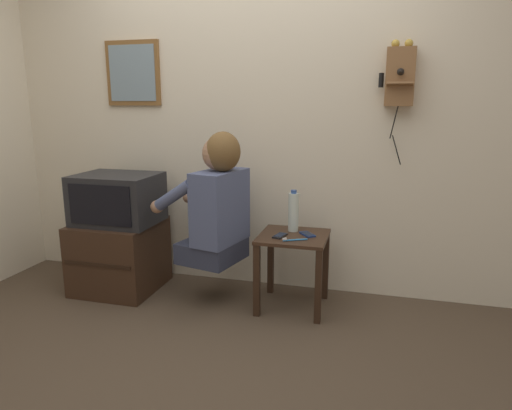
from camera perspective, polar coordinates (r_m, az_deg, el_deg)
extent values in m
plane|color=#4C3D2D|center=(2.56, -7.72, -19.32)|extent=(14.00, 14.00, 0.00)
cube|color=beige|center=(3.33, -0.12, 11.36)|extent=(6.80, 0.05, 2.55)
cube|color=#382316|center=(3.01, 4.69, -3.96)|extent=(0.44, 0.44, 0.02)
cube|color=black|center=(2.96, 0.10, -9.42)|extent=(0.04, 0.04, 0.48)
cube|color=black|center=(2.89, 7.80, -10.10)|extent=(0.04, 0.04, 0.48)
cube|color=black|center=(3.30, 1.84, -6.97)|extent=(0.04, 0.04, 0.48)
cube|color=black|center=(3.24, 8.69, -7.51)|extent=(0.04, 0.04, 0.48)
cube|color=#2D3347|center=(3.14, -5.49, -5.64)|extent=(0.44, 0.47, 0.14)
cube|color=#4C567A|center=(3.02, -4.48, -0.24)|extent=(0.31, 0.45, 0.48)
sphere|color=#A37556|center=(2.96, -4.60, 6.43)|extent=(0.22, 0.22, 0.22)
ellipsoid|color=brown|center=(2.95, -4.15, 6.67)|extent=(0.27, 0.28, 0.26)
cylinder|color=#4C567A|center=(3.01, -10.33, 1.13)|extent=(0.33, 0.15, 0.24)
cylinder|color=#4C567A|center=(3.28, -6.51, 2.22)|extent=(0.33, 0.15, 0.24)
sphere|color=#A37556|center=(3.12, -12.28, -0.21)|extent=(0.09, 0.09, 0.09)
sphere|color=#A37556|center=(3.38, -8.41, 0.97)|extent=(0.09, 0.09, 0.09)
cube|color=#382316|center=(3.52, -16.67, -6.04)|extent=(0.56, 0.56, 0.51)
cube|color=black|center=(3.29, -19.27, -7.08)|extent=(0.51, 0.01, 0.02)
cube|color=#232326|center=(3.40, -16.89, 0.77)|extent=(0.56, 0.44, 0.35)
cube|color=black|center=(3.22, -18.98, -0.04)|extent=(0.46, 0.01, 0.27)
cube|color=brown|center=(3.14, 17.54, 15.01)|extent=(0.18, 0.11, 0.36)
cube|color=brown|center=(3.05, 17.54, 14.24)|extent=(0.16, 0.07, 0.03)
sphere|color=#B79338|center=(3.14, 17.04, 18.72)|extent=(0.05, 0.05, 0.05)
sphere|color=#B79338|center=(3.15, 18.57, 18.62)|extent=(0.05, 0.05, 0.05)
cone|color=black|center=(3.04, 17.65, 15.61)|extent=(0.04, 0.05, 0.04)
cylinder|color=black|center=(3.14, 15.38, 14.81)|extent=(0.03, 0.03, 0.09)
cylinder|color=black|center=(3.12, 16.88, 9.90)|extent=(0.04, 0.04, 0.22)
cylinder|color=black|center=(3.14, 17.15, 6.60)|extent=(0.07, 0.06, 0.19)
cube|color=brown|center=(3.66, -15.12, 15.62)|extent=(0.43, 0.02, 0.47)
cube|color=gray|center=(3.65, -15.23, 15.62)|extent=(0.37, 0.01, 0.40)
cube|color=black|center=(2.97, 3.03, -3.85)|extent=(0.08, 0.13, 0.01)
cube|color=black|center=(2.97, 3.03, -3.73)|extent=(0.07, 0.11, 0.00)
cube|color=navy|center=(3.01, 6.44, -3.66)|extent=(0.12, 0.14, 0.01)
cube|color=black|center=(3.01, 6.44, -3.55)|extent=(0.10, 0.11, 0.00)
cylinder|color=silver|center=(3.07, 4.70, -0.91)|extent=(0.07, 0.07, 0.26)
cylinder|color=#2D4C8C|center=(3.04, 4.75, 1.67)|extent=(0.04, 0.04, 0.02)
cylinder|color=#338CD8|center=(2.89, 4.91, -4.37)|extent=(0.15, 0.08, 0.01)
cube|color=white|center=(2.86, 3.61, -4.25)|extent=(0.03, 0.02, 0.01)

